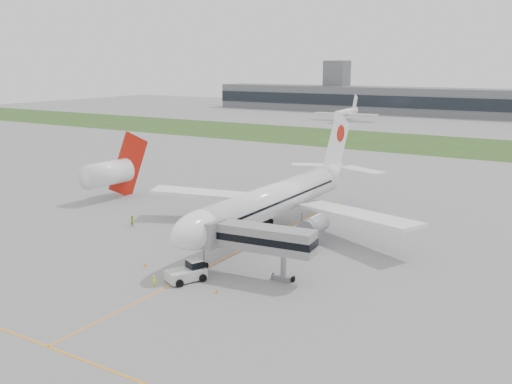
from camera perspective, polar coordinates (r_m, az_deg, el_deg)
The scene contains 14 objects.
ground at distance 88.16m, azimuth 0.64°, elevation -4.76°, with size 600.00×600.00×0.00m, color gray.
apron_markings at distance 84.12m, azimuth -1.12°, elevation -5.64°, with size 70.00×70.00×0.04m, color #FF9F16, non-canonical shape.
grass_strip at distance 198.70m, azimuth 18.79°, elevation 4.41°, with size 600.00×50.00×0.02m, color #22491B.
terminal_building at distance 305.70m, azimuth 23.63°, elevation 8.04°, with size 320.00×22.30×14.00m.
control_tower at distance 333.07m, azimuth 7.98°, elevation 8.07°, with size 12.00×12.00×56.00m, color slate, non-canonical shape.
airliner at distance 90.72m, azimuth 2.23°, elevation -0.56°, with size 48.13×53.95×17.88m.
pushback_tug at distance 72.31m, azimuth -6.78°, elevation -7.91°, with size 4.68×5.47×2.45m.
jet_bridge at distance 71.56m, azimuth -0.35°, elevation -4.61°, with size 15.10×5.77×7.00m.
safety_cone_left at distance 78.13m, azimuth -10.99°, elevation -7.11°, with size 0.44×0.44×0.61m, color orange.
safety_cone_right at distance 68.40m, azimuth -3.94°, elevation -9.86°, with size 0.40×0.40×0.55m, color orange.
ground_crew_near at distance 70.94m, azimuth -10.12°, elevation -8.76°, with size 0.56×0.37×1.53m, color #EBFF2A.
ground_crew_far at distance 96.93m, azimuth -12.23°, elevation -2.86°, with size 0.90×0.70×1.86m, color #A5CA21.
neighbor_aircraft at distance 116.36m, azimuth -14.39°, elevation 1.92°, with size 5.33×16.91×13.78m.
distant_aircraft_left at distance 273.70m, azimuth 8.98°, elevation 7.04°, with size 30.32×26.75×11.59m, color white, non-canonical shape.
Camera 1 is at (43.18, -72.13, 26.55)m, focal length 40.00 mm.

